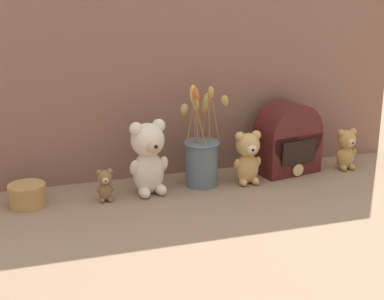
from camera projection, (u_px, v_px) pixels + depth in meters
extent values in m
plane|color=#8E7056|center=(194.00, 189.00, 1.88)|extent=(4.00, 4.00, 0.00)
cube|color=#845B4C|center=(178.00, 72.00, 1.92)|extent=(1.58, 0.02, 0.70)
ellipsoid|color=beige|center=(148.00, 172.00, 1.82)|extent=(0.11, 0.10, 0.14)
sphere|color=beige|center=(148.00, 140.00, 1.79)|extent=(0.10, 0.10, 0.10)
sphere|color=#D1B289|center=(153.00, 145.00, 1.76)|extent=(0.05, 0.05, 0.05)
sphere|color=black|center=(156.00, 147.00, 1.74)|extent=(0.01, 0.01, 0.01)
sphere|color=beige|center=(159.00, 125.00, 1.80)|extent=(0.04, 0.04, 0.04)
sphere|color=beige|center=(136.00, 128.00, 1.76)|extent=(0.04, 0.04, 0.04)
ellipsoid|color=beige|center=(163.00, 164.00, 1.83)|extent=(0.04, 0.05, 0.06)
ellipsoid|color=beige|center=(135.00, 168.00, 1.79)|extent=(0.04, 0.05, 0.06)
ellipsoid|color=beige|center=(161.00, 189.00, 1.83)|extent=(0.04, 0.06, 0.03)
ellipsoid|color=beige|center=(144.00, 192.00, 1.80)|extent=(0.04, 0.06, 0.03)
ellipsoid|color=tan|center=(247.00, 168.00, 1.92)|extent=(0.08, 0.06, 0.10)
sphere|color=tan|center=(248.00, 145.00, 1.89)|extent=(0.08, 0.08, 0.08)
sphere|color=beige|center=(251.00, 149.00, 1.87)|extent=(0.04, 0.04, 0.04)
sphere|color=black|center=(253.00, 150.00, 1.85)|extent=(0.01, 0.01, 0.01)
sphere|color=tan|center=(256.00, 135.00, 1.89)|extent=(0.03, 0.03, 0.03)
sphere|color=tan|center=(240.00, 136.00, 1.87)|extent=(0.03, 0.03, 0.03)
ellipsoid|color=tan|center=(258.00, 162.00, 1.91)|extent=(0.02, 0.04, 0.05)
ellipsoid|color=tan|center=(237.00, 164.00, 1.89)|extent=(0.02, 0.04, 0.05)
ellipsoid|color=tan|center=(255.00, 181.00, 1.91)|extent=(0.03, 0.04, 0.03)
ellipsoid|color=tan|center=(243.00, 182.00, 1.90)|extent=(0.03, 0.04, 0.03)
ellipsoid|color=tan|center=(345.00, 157.00, 2.05)|extent=(0.06, 0.05, 0.08)
sphere|color=tan|center=(347.00, 139.00, 2.03)|extent=(0.06, 0.06, 0.06)
sphere|color=#D1B289|center=(350.00, 142.00, 2.01)|extent=(0.03, 0.03, 0.03)
sphere|color=black|center=(353.00, 143.00, 2.00)|extent=(0.01, 0.01, 0.01)
sphere|color=tan|center=(353.00, 132.00, 2.03)|extent=(0.03, 0.03, 0.03)
sphere|color=tan|center=(341.00, 133.00, 2.02)|extent=(0.03, 0.03, 0.03)
ellipsoid|color=tan|center=(353.00, 153.00, 2.05)|extent=(0.02, 0.03, 0.04)
ellipsoid|color=tan|center=(339.00, 154.00, 2.03)|extent=(0.02, 0.03, 0.04)
ellipsoid|color=tan|center=(352.00, 167.00, 2.05)|extent=(0.02, 0.03, 0.02)
ellipsoid|color=tan|center=(343.00, 168.00, 2.04)|extent=(0.02, 0.03, 0.02)
ellipsoid|color=olive|center=(105.00, 192.00, 1.78)|extent=(0.04, 0.04, 0.06)
sphere|color=olive|center=(105.00, 177.00, 1.76)|extent=(0.04, 0.04, 0.04)
sphere|color=#D1B289|center=(105.00, 180.00, 1.75)|extent=(0.02, 0.02, 0.02)
sphere|color=black|center=(106.00, 181.00, 1.74)|extent=(0.01, 0.01, 0.01)
sphere|color=olive|center=(110.00, 171.00, 1.76)|extent=(0.02, 0.02, 0.02)
sphere|color=olive|center=(99.00, 172.00, 1.75)|extent=(0.02, 0.02, 0.02)
ellipsoid|color=olive|center=(112.00, 188.00, 1.77)|extent=(0.01, 0.02, 0.03)
ellipsoid|color=olive|center=(98.00, 189.00, 1.76)|extent=(0.01, 0.02, 0.03)
ellipsoid|color=olive|center=(110.00, 199.00, 1.77)|extent=(0.02, 0.02, 0.01)
ellipsoid|color=olive|center=(102.00, 200.00, 1.77)|extent=(0.02, 0.02, 0.01)
cylinder|color=slate|center=(202.00, 163.00, 1.89)|extent=(0.10, 0.10, 0.15)
torus|color=slate|center=(202.00, 143.00, 1.87)|extent=(0.12, 0.12, 0.01)
cylinder|color=olive|center=(195.00, 118.00, 1.83)|extent=(0.01, 0.01, 0.16)
ellipsoid|color=gold|center=(193.00, 94.00, 1.81)|extent=(0.02, 0.03, 0.06)
cylinder|color=olive|center=(190.00, 125.00, 1.87)|extent=(0.03, 0.04, 0.10)
ellipsoid|color=tan|center=(184.00, 109.00, 1.87)|extent=(0.04, 0.04, 0.04)
cylinder|color=olive|center=(209.00, 117.00, 1.83)|extent=(0.01, 0.01, 0.16)
ellipsoid|color=tan|center=(211.00, 92.00, 1.81)|extent=(0.03, 0.03, 0.04)
cylinder|color=olive|center=(216.00, 122.00, 1.83)|extent=(0.04, 0.05, 0.14)
ellipsoid|color=tan|center=(225.00, 101.00, 1.80)|extent=(0.04, 0.04, 0.04)
cylinder|color=olive|center=(205.00, 120.00, 1.88)|extent=(0.03, 0.02, 0.12)
ellipsoid|color=tan|center=(207.00, 100.00, 1.88)|extent=(0.04, 0.04, 0.06)
cylinder|color=olive|center=(197.00, 122.00, 1.83)|extent=(0.01, 0.02, 0.14)
ellipsoid|color=tan|center=(196.00, 101.00, 1.80)|extent=(0.03, 0.03, 0.06)
cylinder|color=olive|center=(204.00, 123.00, 1.88)|extent=(0.01, 0.01, 0.11)
ellipsoid|color=tan|center=(205.00, 106.00, 1.86)|extent=(0.03, 0.03, 0.06)
cylinder|color=olive|center=(199.00, 119.00, 1.81)|extent=(0.04, 0.03, 0.17)
ellipsoid|color=#C65B28|center=(198.00, 94.00, 1.76)|extent=(0.03, 0.03, 0.04)
cube|color=#4C1919|center=(287.00, 152.00, 2.01)|extent=(0.23, 0.16, 0.14)
cylinder|color=#4C1919|center=(288.00, 132.00, 1.99)|extent=(0.23, 0.16, 0.21)
cube|color=black|center=(299.00, 152.00, 1.96)|extent=(0.13, 0.03, 0.08)
cylinder|color=#D6BC7A|center=(298.00, 170.00, 1.97)|extent=(0.04, 0.01, 0.04)
cylinder|color=tan|center=(27.00, 197.00, 1.74)|extent=(0.10, 0.10, 0.06)
cylinder|color=tan|center=(26.00, 186.00, 1.73)|extent=(0.11, 0.11, 0.01)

